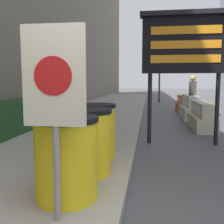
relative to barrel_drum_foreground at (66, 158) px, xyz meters
name	(u,v)px	position (x,y,z in m)	size (l,w,h in m)	color
hedge_strip	(16,116)	(-2.75, 3.95, -0.07)	(0.90, 7.51, 0.83)	#1E421E
bare_tree	(65,78)	(-2.67, 8.12, 1.03)	(1.90, 2.08, 3.10)	#4C3D2D
barrel_drum_foreground	(66,158)	(0.00, 0.00, 0.00)	(0.75, 0.75, 0.96)	yellow
barrel_drum_middle	(87,141)	(0.03, 0.85, 0.00)	(0.75, 0.75, 0.96)	yellow
barrel_drum_back	(95,130)	(-0.02, 1.70, 0.00)	(0.75, 0.75, 0.96)	yellow
warning_sign	(54,90)	(0.06, -0.50, 0.79)	(0.60, 0.08, 1.86)	gray
message_board	(185,45)	(1.73, 3.54, 1.71)	(2.07, 0.36, 3.07)	black
jersey_barrier_cream	(202,117)	(2.57, 5.61, -0.24)	(0.61, 1.88, 0.86)	beige
jersey_barrier_white	(189,108)	(2.57, 8.16, -0.20)	(0.62, 2.18, 0.95)	silver
jersey_barrier_orange_near	(182,105)	(2.57, 10.62, -0.26)	(0.50, 1.76, 0.81)	orange
traffic_cone_near	(178,103)	(2.61, 12.64, -0.32)	(0.34, 0.34, 0.61)	black
traffic_cone_mid	(215,107)	(3.91, 9.55, -0.26)	(0.41, 0.41, 0.74)	black
traffic_cone_far	(202,105)	(3.76, 11.66, -0.34)	(0.33, 0.33, 0.58)	black
traffic_light_near_curb	(160,62)	(1.65, 16.57, 2.31)	(0.28, 0.45, 4.04)	#2D2D30
pedestrian_worker	(192,93)	(2.66, 8.16, 0.42)	(0.33, 0.49, 1.75)	#333338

